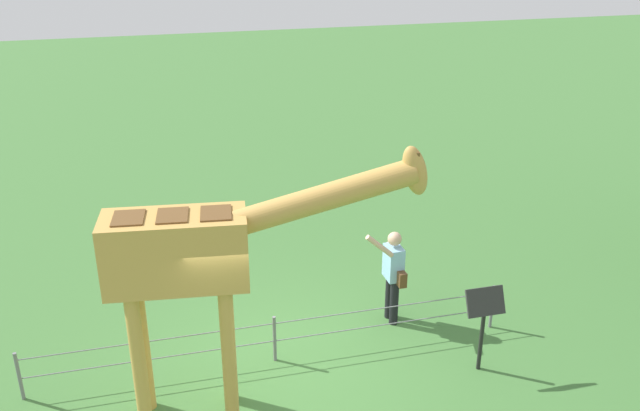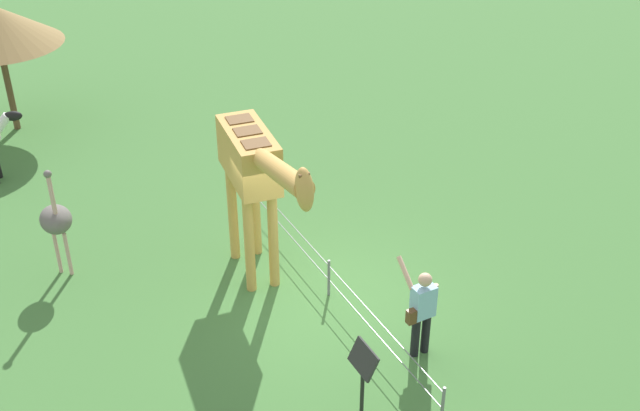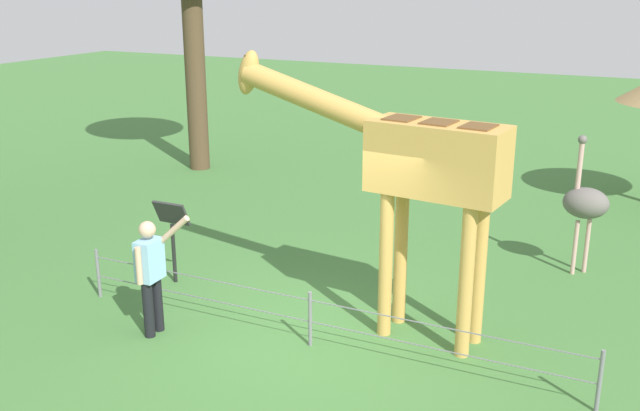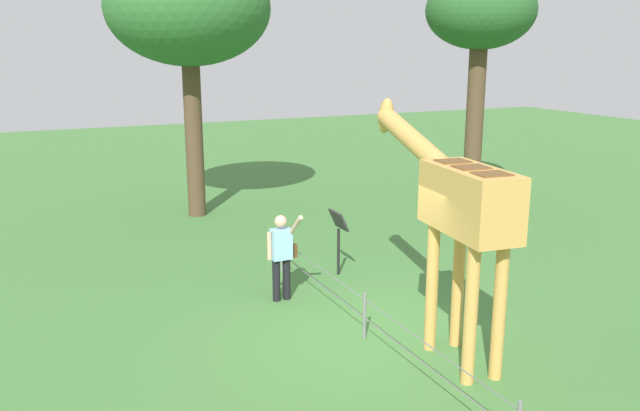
# 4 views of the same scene
# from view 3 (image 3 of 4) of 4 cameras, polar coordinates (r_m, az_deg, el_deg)

# --- Properties ---
(ground_plane) EXTENTS (60.00, 60.00, 0.00)m
(ground_plane) POSITION_cam_3_polar(r_m,az_deg,el_deg) (9.77, -0.14, -10.31)
(ground_plane) COLOR #427538
(giraffe) EXTENTS (3.97, 0.94, 3.64)m
(giraffe) POSITION_cam_3_polar(r_m,az_deg,el_deg) (9.19, 7.19, 3.21)
(giraffe) COLOR gold
(giraffe) RESTS_ON ground_plane
(visitor) EXTENTS (0.66, 0.58, 1.68)m
(visitor) POSITION_cam_3_polar(r_m,az_deg,el_deg) (9.76, -13.11, -4.99)
(visitor) COLOR black
(visitor) RESTS_ON ground_plane
(ostrich) EXTENTS (0.70, 0.56, 2.25)m
(ostrich) POSITION_cam_3_polar(r_m,az_deg,el_deg) (12.11, 20.11, 0.17)
(ostrich) COLOR #CC9E93
(ostrich) RESTS_ON ground_plane
(info_sign) EXTENTS (0.56, 0.21, 1.32)m
(info_sign) POSITION_cam_3_polar(r_m,az_deg,el_deg) (11.33, -11.54, -1.46)
(info_sign) COLOR black
(info_sign) RESTS_ON ground_plane
(wire_fence) EXTENTS (7.05, 0.05, 0.75)m
(wire_fence) POSITION_cam_3_polar(r_m,az_deg,el_deg) (9.40, -0.78, -8.74)
(wire_fence) COLOR slate
(wire_fence) RESTS_ON ground_plane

